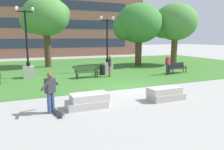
{
  "coord_description": "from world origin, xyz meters",
  "views": [
    {
      "loc": [
        -6.09,
        -11.48,
        3.1
      ],
      "look_at": [
        -1.71,
        -1.4,
        1.2
      ],
      "focal_mm": 35.0,
      "sensor_mm": 36.0,
      "label": 1
    }
  ],
  "objects_px": {
    "person_bystander_near_lawn": "(110,65)",
    "concrete_block_left": "(165,94)",
    "park_bench_far_left": "(86,71)",
    "lamp_post_center": "(107,61)",
    "concrete_block_center": "(88,101)",
    "skateboard": "(58,113)",
    "park_bench_near_right": "(177,67)",
    "person_bystander_far_lawn": "(168,63)",
    "lamp_post_left": "(28,64)",
    "person_skateboarder": "(50,90)",
    "trash_bin": "(102,69)"
  },
  "relations": [
    {
      "from": "person_bystander_near_lawn",
      "to": "concrete_block_left",
      "type": "bearing_deg",
      "value": -89.33
    },
    {
      "from": "park_bench_far_left",
      "to": "lamp_post_center",
      "type": "xyz_separation_m",
      "value": [
        2.48,
        1.76,
        0.5
      ]
    },
    {
      "from": "lamp_post_center",
      "to": "concrete_block_left",
      "type": "bearing_deg",
      "value": -93.72
    },
    {
      "from": "concrete_block_center",
      "to": "person_bystander_near_lawn",
      "type": "distance_m",
      "value": 7.76
    },
    {
      "from": "skateboard",
      "to": "park_bench_near_right",
      "type": "bearing_deg",
      "value": 29.31
    },
    {
      "from": "skateboard",
      "to": "person_bystander_far_lawn",
      "type": "distance_m",
      "value": 11.75
    },
    {
      "from": "skateboard",
      "to": "person_bystander_near_lawn",
      "type": "height_order",
      "value": "person_bystander_near_lawn"
    },
    {
      "from": "park_bench_near_right",
      "to": "person_bystander_near_lawn",
      "type": "bearing_deg",
      "value": 173.03
    },
    {
      "from": "park_bench_near_right",
      "to": "lamp_post_left",
      "type": "relative_size",
      "value": 0.34
    },
    {
      "from": "person_skateboarder",
      "to": "lamp_post_center",
      "type": "height_order",
      "value": "lamp_post_center"
    },
    {
      "from": "skateboard",
      "to": "person_skateboarder",
      "type": "bearing_deg",
      "value": 118.12
    },
    {
      "from": "lamp_post_left",
      "to": "concrete_block_center",
      "type": "bearing_deg",
      "value": -76.86
    },
    {
      "from": "person_skateboarder",
      "to": "person_bystander_far_lawn",
      "type": "relative_size",
      "value": 1.0
    },
    {
      "from": "park_bench_near_right",
      "to": "trash_bin",
      "type": "bearing_deg",
      "value": 163.7
    },
    {
      "from": "park_bench_near_right",
      "to": "park_bench_far_left",
      "type": "relative_size",
      "value": 1.0
    },
    {
      "from": "concrete_block_left",
      "to": "park_bench_near_right",
      "type": "xyz_separation_m",
      "value": [
        6.0,
        6.28,
        0.23
      ]
    },
    {
      "from": "concrete_block_center",
      "to": "park_bench_far_left",
      "type": "xyz_separation_m",
      "value": [
        2.07,
        7.07,
        0.23
      ]
    },
    {
      "from": "park_bench_far_left",
      "to": "lamp_post_left",
      "type": "bearing_deg",
      "value": 158.1
    },
    {
      "from": "concrete_block_center",
      "to": "person_skateboarder",
      "type": "relative_size",
      "value": 1.09
    },
    {
      "from": "park_bench_far_left",
      "to": "person_bystander_far_lawn",
      "type": "height_order",
      "value": "person_bystander_far_lawn"
    },
    {
      "from": "concrete_block_left",
      "to": "person_skateboarder",
      "type": "xyz_separation_m",
      "value": [
        -5.56,
        0.28,
        0.66
      ]
    },
    {
      "from": "lamp_post_left",
      "to": "person_bystander_near_lawn",
      "type": "bearing_deg",
      "value": -18.94
    },
    {
      "from": "person_skateboarder",
      "to": "concrete_block_left",
      "type": "bearing_deg",
      "value": -2.91
    },
    {
      "from": "skateboard",
      "to": "park_bench_far_left",
      "type": "height_order",
      "value": "park_bench_far_left"
    },
    {
      "from": "lamp_post_center",
      "to": "person_bystander_far_lawn",
      "type": "relative_size",
      "value": 2.94
    },
    {
      "from": "concrete_block_center",
      "to": "person_skateboarder",
      "type": "bearing_deg",
      "value": -178.12
    },
    {
      "from": "concrete_block_left",
      "to": "person_bystander_far_lawn",
      "type": "distance_m",
      "value": 7.58
    },
    {
      "from": "concrete_block_center",
      "to": "skateboard",
      "type": "height_order",
      "value": "concrete_block_center"
    },
    {
      "from": "park_bench_near_right",
      "to": "concrete_block_center",
      "type": "bearing_deg",
      "value": -149.15
    },
    {
      "from": "skateboard",
      "to": "lamp_post_left",
      "type": "relative_size",
      "value": 0.19
    },
    {
      "from": "park_bench_far_left",
      "to": "lamp_post_center",
      "type": "height_order",
      "value": "lamp_post_center"
    },
    {
      "from": "park_bench_near_right",
      "to": "trash_bin",
      "type": "distance_m",
      "value": 6.54
    },
    {
      "from": "lamp_post_left",
      "to": "person_bystander_near_lawn",
      "type": "distance_m",
      "value": 6.25
    },
    {
      "from": "lamp_post_left",
      "to": "trash_bin",
      "type": "height_order",
      "value": "lamp_post_left"
    },
    {
      "from": "concrete_block_center",
      "to": "skateboard",
      "type": "relative_size",
      "value": 1.79
    },
    {
      "from": "concrete_block_center",
      "to": "person_bystander_near_lawn",
      "type": "height_order",
      "value": "person_bystander_near_lawn"
    },
    {
      "from": "lamp_post_center",
      "to": "person_bystander_far_lawn",
      "type": "distance_m",
      "value": 5.24
    },
    {
      "from": "concrete_block_center",
      "to": "park_bench_far_left",
      "type": "distance_m",
      "value": 7.37
    },
    {
      "from": "person_skateboarder",
      "to": "park_bench_near_right",
      "type": "distance_m",
      "value": 13.04
    },
    {
      "from": "concrete_block_center",
      "to": "person_bystander_far_lawn",
      "type": "distance_m",
      "value": 10.32
    },
    {
      "from": "park_bench_far_left",
      "to": "lamp_post_left",
      "type": "relative_size",
      "value": 0.34
    },
    {
      "from": "skateboard",
      "to": "person_bystander_near_lawn",
      "type": "xyz_separation_m",
      "value": [
        5.28,
        7.12,
        0.9
      ]
    },
    {
      "from": "concrete_block_left",
      "to": "lamp_post_left",
      "type": "height_order",
      "value": "lamp_post_left"
    },
    {
      "from": "lamp_post_left",
      "to": "concrete_block_left",
      "type": "bearing_deg",
      "value": -56.51
    },
    {
      "from": "park_bench_near_right",
      "to": "person_bystander_far_lawn",
      "type": "xyz_separation_m",
      "value": [
        -1.3,
        -0.37,
        0.44
      ]
    },
    {
      "from": "concrete_block_left",
      "to": "person_skateboarder",
      "type": "relative_size",
      "value": 1.08
    },
    {
      "from": "skateboard",
      "to": "park_bench_far_left",
      "type": "relative_size",
      "value": 0.56
    },
    {
      "from": "person_skateboarder",
      "to": "lamp_post_left",
      "type": "distance_m",
      "value": 8.78
    },
    {
      "from": "park_bench_near_right",
      "to": "lamp_post_left",
      "type": "distance_m",
      "value": 12.32
    },
    {
      "from": "person_skateboarder",
      "to": "lamp_post_left",
      "type": "xyz_separation_m",
      "value": [
        -0.43,
        8.77,
        0.14
      ]
    }
  ]
}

